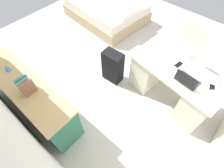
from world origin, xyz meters
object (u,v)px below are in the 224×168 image
(desk, at_px, (172,84))
(cell_phone_near_laptop, at_px, (212,88))
(desk_lamp, at_px, (220,80))
(figurine_small, at_px, (7,68))
(credenza, at_px, (33,98))
(cell_phone_by_mouse, at_px, (179,65))
(suitcase_black, at_px, (113,67))
(office_chair, at_px, (183,51))
(bed, at_px, (107,10))
(computer_mouse, at_px, (172,70))
(laptop, at_px, (187,80))

(desk, relative_size, cell_phone_near_laptop, 11.13)
(desk_lamp, bearing_deg, desk, -8.16)
(figurine_small, bearing_deg, desk, -138.29)
(credenza, xyz_separation_m, cell_phone_by_mouse, (-1.45, -1.77, 0.37))
(desk, xyz_separation_m, figurine_small, (1.87, 1.67, 0.43))
(suitcase_black, relative_size, figurine_small, 5.94)
(desk, bearing_deg, office_chair, -74.24)
(office_chair, relative_size, bed, 0.47)
(computer_mouse, relative_size, desk_lamp, 0.29)
(office_chair, distance_m, suitcase_black, 1.38)
(office_chair, xyz_separation_m, cell_phone_by_mouse, (-0.17, 0.71, 0.33))
(credenza, xyz_separation_m, laptop, (-1.69, -1.52, 0.41))
(suitcase_black, distance_m, figurine_small, 1.68)
(computer_mouse, distance_m, figurine_small, 2.41)
(bed, relative_size, laptop, 5.97)
(laptop, distance_m, computer_mouse, 0.27)
(desk, xyz_separation_m, cell_phone_near_laptop, (-0.50, 0.00, 0.36))
(laptop, relative_size, cell_phone_by_mouse, 2.47)
(cell_phone_near_laptop, distance_m, cell_phone_by_mouse, 0.57)
(bed, bearing_deg, computer_mouse, 153.66)
(bed, bearing_deg, office_chair, 171.91)
(suitcase_black, bearing_deg, figurine_small, 54.83)
(bed, height_order, cell_phone_by_mouse, cell_phone_by_mouse)
(office_chair, bearing_deg, suitcase_black, 54.43)
(cell_phone_by_mouse, xyz_separation_m, figurine_small, (1.82, 1.77, 0.07))
(suitcase_black, height_order, figurine_small, figurine_small)
(bed, height_order, laptop, laptop)
(desk_lamp, distance_m, figurine_small, 2.87)
(suitcase_black, relative_size, cell_phone_near_laptop, 4.81)
(credenza, distance_m, suitcase_black, 1.44)
(suitcase_black, bearing_deg, desk, -166.57)
(desk, height_order, desk_lamp, desk_lamp)
(suitcase_black, distance_m, laptop, 1.31)
(figurine_small, bearing_deg, office_chair, -123.58)
(credenza, xyz_separation_m, cell_phone_near_laptop, (-2.01, -1.67, 0.37))
(laptop, distance_m, cell_phone_by_mouse, 0.34)
(figurine_small, bearing_deg, credenza, -179.76)
(office_chair, xyz_separation_m, suitcase_black, (0.80, 1.12, -0.09))
(bed, relative_size, figurine_small, 18.27)
(laptop, bearing_deg, computer_mouse, -16.59)
(office_chair, relative_size, laptop, 2.79)
(cell_phone_by_mouse, bearing_deg, desk_lamp, 171.08)
(bed, bearing_deg, desk_lamp, 158.14)
(desk, distance_m, figurine_small, 2.55)
(desk_lamp, bearing_deg, cell_phone_by_mouse, -16.88)
(office_chair, xyz_separation_m, laptop, (-0.41, 0.95, 0.37))
(desk, xyz_separation_m, laptop, (-0.18, 0.14, 0.41))
(cell_phone_near_laptop, bearing_deg, suitcase_black, -8.63)
(cell_phone_near_laptop, bearing_deg, office_chair, -67.87)
(bed, xyz_separation_m, desk_lamp, (-3.00, 1.20, 0.76))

